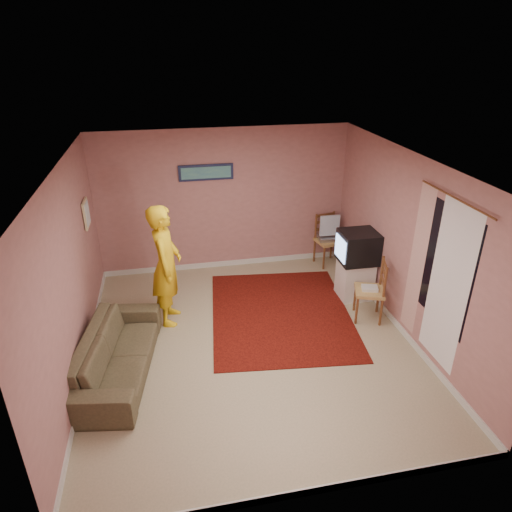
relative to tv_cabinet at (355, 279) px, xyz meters
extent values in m
plane|color=tan|center=(-1.95, -0.94, -0.33)|extent=(5.00, 5.00, 0.00)
cube|color=#AC7371|center=(-1.95, 1.56, 0.97)|extent=(4.50, 0.02, 2.60)
cube|color=#AC7371|center=(-1.95, -3.44, 0.97)|extent=(4.50, 0.02, 2.60)
cube|color=#AC7371|center=(-4.20, -0.94, 0.97)|extent=(0.02, 5.00, 2.60)
cube|color=#AC7371|center=(0.30, -0.94, 0.97)|extent=(0.02, 5.00, 2.60)
cube|color=white|center=(-1.95, -0.94, 2.27)|extent=(4.50, 5.00, 0.02)
cube|color=silver|center=(-1.95, 1.55, -0.28)|extent=(4.50, 0.02, 0.10)
cube|color=silver|center=(-1.95, -3.43, -0.28)|extent=(4.50, 0.02, 0.10)
cube|color=silver|center=(-4.19, -0.94, -0.28)|extent=(0.02, 5.00, 0.10)
cube|color=silver|center=(0.29, -0.94, -0.28)|extent=(0.02, 5.00, 0.10)
cube|color=black|center=(0.29, -1.84, 1.12)|extent=(0.01, 1.10, 1.50)
cube|color=white|center=(0.28, -1.99, 0.92)|extent=(0.01, 0.75, 2.10)
cube|color=beige|center=(0.26, -1.29, 0.92)|extent=(0.01, 0.35, 2.10)
cylinder|color=brown|center=(0.25, -1.84, 1.99)|extent=(0.02, 1.40, 0.02)
cube|color=#161B3C|center=(-2.25, 1.53, 1.52)|extent=(0.95, 0.03, 0.28)
cube|color=#326A8B|center=(-2.25, 1.51, 1.52)|extent=(0.86, 0.01, 0.20)
cube|color=beige|center=(-4.17, 0.66, 1.22)|extent=(0.03, 0.38, 0.42)
cube|color=silver|center=(-4.15, 0.66, 1.22)|extent=(0.01, 0.30, 0.34)
cube|color=black|center=(-1.34, -0.29, -0.32)|extent=(2.42, 2.89, 0.01)
cube|color=silver|center=(0.00, 0.00, 0.00)|extent=(0.52, 0.47, 0.66)
cube|color=black|center=(0.00, 0.00, 0.58)|extent=(0.59, 0.54, 0.51)
cube|color=#8CB2F2|center=(-0.30, 0.00, 0.58)|extent=(0.02, 0.43, 0.36)
cube|color=tan|center=(-0.02, 1.26, 0.15)|extent=(0.52, 0.50, 0.05)
cube|color=brown|center=(-0.02, 1.26, 0.40)|extent=(0.44, 0.13, 0.51)
cube|color=#A4A4A9|center=(-0.02, 1.26, 0.21)|extent=(0.41, 0.30, 0.07)
cube|color=#86B5DC|center=(-0.02, 1.26, 0.46)|extent=(0.37, 0.05, 0.39)
cube|color=tan|center=(-0.05, -0.66, 0.15)|extent=(0.54, 0.55, 0.05)
cube|color=brown|center=(-0.05, -0.66, 0.40)|extent=(0.18, 0.43, 0.51)
cube|color=silver|center=(-0.05, -0.66, 0.20)|extent=(0.28, 0.23, 0.05)
imported|color=brown|center=(-3.75, -1.22, -0.03)|extent=(1.12, 2.15, 0.60)
imported|color=yellow|center=(-3.05, -0.09, 0.60)|extent=(0.54, 0.74, 1.87)
camera|label=1|loc=(-2.94, -6.21, 3.63)|focal=32.00mm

